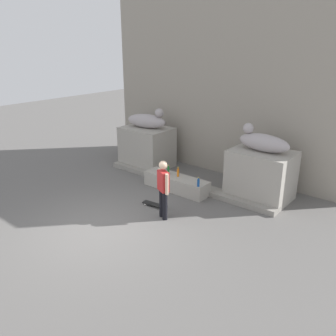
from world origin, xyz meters
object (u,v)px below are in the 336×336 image
statue_reclining_right (263,142)px  skateboard (155,205)px  statue_reclining_left (147,120)px  bottle_orange (178,172)px  bottle_blue (198,183)px  skater (163,187)px  bottle_green (168,170)px

statue_reclining_right → skateboard: (-2.07, -2.55, -1.74)m
statue_reclining_left → bottle_orange: (2.37, -1.14, -1.19)m
skateboard → bottle_blue: bottle_blue is taller
skater → bottle_blue: size_ratio=5.63×
statue_reclining_right → skateboard: size_ratio=1.98×
statue_reclining_right → skater: 3.37m
statue_reclining_left → bottle_blue: size_ratio=5.67×
statue_reclining_left → skater: bearing=-54.2°
bottle_green → bottle_orange: bottle_orange is taller
statue_reclining_right → bottle_orange: 2.83m
statue_reclining_left → statue_reclining_right: same height
bottle_blue → bottle_green: size_ratio=1.00×
statue_reclining_right → bottle_orange: bearing=28.5°
statue_reclining_right → skateboard: 3.72m
skateboard → bottle_green: size_ratio=2.76×
skater → skateboard: bearing=174.7°
statue_reclining_left → skater: statue_reclining_left is taller
bottle_green → bottle_blue: bearing=-10.6°
skater → bottle_green: skater is taller
bottle_blue → skater: bearing=-93.9°
skater → bottle_blue: (0.10, 1.52, -0.32)m
statue_reclining_left → skateboard: statue_reclining_left is taller
skateboard → bottle_green: (-0.63, 1.41, 0.54)m
statue_reclining_right → bottle_blue: 2.27m
bottle_orange → statue_reclining_right: bearing=26.3°
skater → bottle_orange: size_ratio=5.13×
skateboard → statue_reclining_right: bearing=44.7°
bottle_green → statue_reclining_right: bearing=22.9°
skater → skateboard: skater is taller
skater → bottle_orange: 2.02m
statue_reclining_right → skater: statue_reclining_right is taller
skater → skateboard: 1.14m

